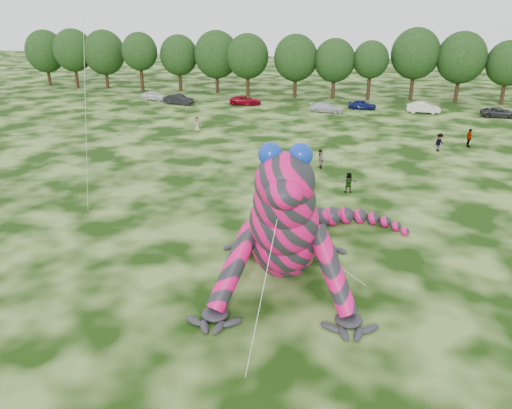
{
  "coord_description": "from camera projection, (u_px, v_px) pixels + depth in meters",
  "views": [
    {
      "loc": [
        1.45,
        -20.92,
        13.64
      ],
      "look_at": [
        -3.85,
        2.33,
        4.0
      ],
      "focal_mm": 35.0,
      "sensor_mm": 36.0,
      "label": 1
    }
  ],
  "objects": [
    {
      "name": "tree_8",
      "position": [
        334.0,
        69.0,
        75.02
      ],
      "size": [
        6.14,
        5.53,
        8.94
      ],
      "primitive_type": null,
      "color": "black",
      "rests_on": "ground"
    },
    {
      "name": "ground",
      "position": [
        322.0,
        304.0,
        24.32
      ],
      "size": [
        240.0,
        240.0,
        0.0
      ],
      "primitive_type": "plane",
      "color": "#16330A",
      "rests_on": "ground"
    },
    {
      "name": "tree_10",
      "position": [
        414.0,
        64.0,
        73.78
      ],
      "size": [
        7.09,
        6.38,
        10.5
      ],
      "primitive_type": null,
      "color": "black",
      "rests_on": "ground"
    },
    {
      "name": "tree_2",
      "position": [
        105.0,
        59.0,
        84.49
      ],
      "size": [
        7.04,
        6.34,
        9.64
      ],
      "primitive_type": null,
      "color": "black",
      "rests_on": "ground"
    },
    {
      "name": "tree_1",
      "position": [
        74.0,
        59.0,
        84.92
      ],
      "size": [
        6.74,
        6.07,
        9.81
      ],
      "primitive_type": null,
      "color": "black",
      "rests_on": "ground"
    },
    {
      "name": "spectator_1",
      "position": [
        320.0,
        159.0,
        44.01
      ],
      "size": [
        0.93,
        1.02,
        1.72
      ],
      "primitive_type": "imported",
      "rotation": [
        0.0,
        0.0,
        5.12
      ],
      "color": "gray",
      "rests_on": "ground"
    },
    {
      "name": "tree_5",
      "position": [
        217.0,
        62.0,
        80.07
      ],
      "size": [
        7.16,
        6.44,
        9.8
      ],
      "primitive_type": null,
      "color": "black",
      "rests_on": "ground"
    },
    {
      "name": "inflatable_gecko",
      "position": [
        286.0,
        198.0,
        26.31
      ],
      "size": [
        15.99,
        18.17,
        8.16
      ],
      "primitive_type": null,
      "rotation": [
        0.0,
        0.0,
        0.15
      ],
      "color": "#DB0D60",
      "rests_on": "ground"
    },
    {
      "name": "tree_11",
      "position": [
        460.0,
        67.0,
        72.2
      ],
      "size": [
        7.01,
        6.31,
        10.07
      ],
      "primitive_type": null,
      "color": "black",
      "rests_on": "ground"
    },
    {
      "name": "spectator_3",
      "position": [
        469.0,
        138.0,
        50.62
      ],
      "size": [
        0.7,
        1.18,
        1.89
      ],
      "primitive_type": "imported",
      "rotation": [
        0.0,
        0.0,
        1.8
      ],
      "color": "gray",
      "rests_on": "ground"
    },
    {
      "name": "car_1",
      "position": [
        179.0,
        99.0,
        72.16
      ],
      "size": [
        4.64,
        2.34,
        1.46
      ],
      "primitive_type": "imported",
      "rotation": [
        0.0,
        0.0,
        1.38
      ],
      "color": "black",
      "rests_on": "ground"
    },
    {
      "name": "car_0",
      "position": [
        154.0,
        96.0,
        75.33
      ],
      "size": [
        4.24,
        2.35,
        1.36
      ],
      "primitive_type": "imported",
      "rotation": [
        0.0,
        0.0,
        1.38
      ],
      "color": "silver",
      "rests_on": "ground"
    },
    {
      "name": "car_3",
      "position": [
        326.0,
        108.0,
        66.98
      ],
      "size": [
        4.5,
        2.08,
        1.27
      ],
      "primitive_type": "imported",
      "rotation": [
        0.0,
        0.0,
        1.5
      ],
      "color": "silver",
      "rests_on": "ground"
    },
    {
      "name": "tree_6",
      "position": [
        248.0,
        65.0,
        77.4
      ],
      "size": [
        6.52,
        5.86,
        9.49
      ],
      "primitive_type": null,
      "color": "black",
      "rests_on": "ground"
    },
    {
      "name": "car_5",
      "position": [
        424.0,
        107.0,
        66.62
      ],
      "size": [
        4.32,
        1.54,
        1.42
      ],
      "primitive_type": "imported",
      "rotation": [
        0.0,
        0.0,
        1.56
      ],
      "color": "silver",
      "rests_on": "ground"
    },
    {
      "name": "car_2",
      "position": [
        246.0,
        100.0,
        72.04
      ],
      "size": [
        4.71,
        2.41,
        1.27
      ],
      "primitive_type": "imported",
      "rotation": [
        0.0,
        0.0,
        1.64
      ],
      "color": "maroon",
      "rests_on": "ground"
    },
    {
      "name": "car_4",
      "position": [
        362.0,
        105.0,
        68.9
      ],
      "size": [
        3.91,
        1.8,
        1.3
      ],
      "primitive_type": "imported",
      "rotation": [
        0.0,
        0.0,
        1.5
      ],
      "color": "#0F144C",
      "rests_on": "ground"
    },
    {
      "name": "spectator_4",
      "position": [
        197.0,
        124.0,
        56.73
      ],
      "size": [
        1.0,
        0.89,
        1.71
      ],
      "primitive_type": "imported",
      "rotation": [
        0.0,
        0.0,
        0.54
      ],
      "color": "gray",
      "rests_on": "ground"
    },
    {
      "name": "tree_9",
      "position": [
        370.0,
        70.0,
        74.31
      ],
      "size": [
        5.27,
        4.74,
        8.68
      ],
      "primitive_type": null,
      "color": "black",
      "rests_on": "ground"
    },
    {
      "name": "car_6",
      "position": [
        499.0,
        112.0,
        64.03
      ],
      "size": [
        4.61,
        2.3,
        1.25
      ],
      "primitive_type": "imported",
      "rotation": [
        0.0,
        0.0,
        1.62
      ],
      "color": "#29292B",
      "rests_on": "ground"
    },
    {
      "name": "spectator_5",
      "position": [
        348.0,
        182.0,
        38.49
      ],
      "size": [
        1.54,
        0.83,
        1.59
      ],
      "primitive_type": "imported",
      "rotation": [
        0.0,
        0.0,
        3.4
      ],
      "color": "gray",
      "rests_on": "ground"
    },
    {
      "name": "tree_4",
      "position": [
        179.0,
        63.0,
        81.8
      ],
      "size": [
        6.22,
        5.6,
        9.06
      ],
      "primitive_type": null,
      "color": "black",
      "rests_on": "ground"
    },
    {
      "name": "tree_12",
      "position": [
        506.0,
        73.0,
        70.71
      ],
      "size": [
        5.99,
        5.39,
        8.97
      ],
      "primitive_type": null,
      "color": "black",
      "rests_on": "ground"
    },
    {
      "name": "tree_0",
      "position": [
        46.0,
        58.0,
        87.32
      ],
      "size": [
        6.91,
        6.22,
        9.51
      ],
      "primitive_type": null,
      "color": "black",
      "rests_on": "ground"
    },
    {
      "name": "spectator_2",
      "position": [
        439.0,
        143.0,
        49.13
      ],
      "size": [
        1.28,
        1.31,
        1.8
      ],
      "primitive_type": "imported",
      "rotation": [
        0.0,
        0.0,
        0.82
      ],
      "color": "gray",
      "rests_on": "ground"
    },
    {
      "name": "tree_3",
      "position": [
        141.0,
        62.0,
        81.49
      ],
      "size": [
        5.81,
        5.23,
        9.44
      ],
      "primitive_type": null,
      "color": "black",
      "rests_on": "ground"
    },
    {
      "name": "tree_7",
      "position": [
        296.0,
        66.0,
        75.97
      ],
      "size": [
        6.68,
        6.01,
        9.48
      ],
      "primitive_type": null,
      "color": "black",
      "rests_on": "ground"
    }
  ]
}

